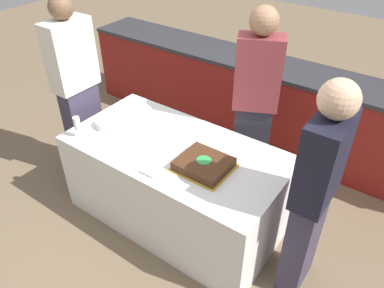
# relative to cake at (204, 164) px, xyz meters

# --- Properties ---
(ground_plane) EXTENTS (14.00, 14.00, 0.00)m
(ground_plane) POSITION_rel_cake_xyz_m (-0.32, 0.08, -0.78)
(ground_plane) COLOR #7A664C
(back_counter) EXTENTS (4.40, 0.58, 0.92)m
(back_counter) POSITION_rel_cake_xyz_m (-0.32, 1.61, -0.32)
(back_counter) COLOR maroon
(back_counter) RESTS_ON ground_plane
(dining_table) EXTENTS (1.76, 0.92, 0.75)m
(dining_table) POSITION_rel_cake_xyz_m (-0.32, 0.08, -0.41)
(dining_table) COLOR white
(dining_table) RESTS_ON ground_plane
(cake) EXTENTS (0.40, 0.36, 0.07)m
(cake) POSITION_rel_cake_xyz_m (0.00, 0.00, 0.00)
(cake) COLOR gold
(cake) RESTS_ON dining_table
(plate_stack) EXTENTS (0.21, 0.21, 0.06)m
(plate_stack) POSITION_rel_cake_xyz_m (-0.97, -0.01, -0.00)
(plate_stack) COLOR white
(plate_stack) RESTS_ON dining_table
(wine_glass) EXTENTS (0.06, 0.06, 0.19)m
(wine_glass) POSITION_rel_cake_xyz_m (-1.04, -0.26, 0.09)
(wine_glass) COLOR white
(wine_glass) RESTS_ON dining_table
(side_plate_near_cake) EXTENTS (0.20, 0.20, 0.00)m
(side_plate_near_cake) POSITION_rel_cake_xyz_m (0.04, 0.32, -0.03)
(side_plate_near_cake) COLOR white
(side_plate_near_cake) RESTS_ON dining_table
(utensil_pile) EXTENTS (0.13, 0.10, 0.02)m
(utensil_pile) POSITION_rel_cake_xyz_m (-0.28, -0.26, -0.02)
(utensil_pile) COLOR white
(utensil_pile) RESTS_ON dining_table
(person_cutting_cake) EXTENTS (0.41, 0.34, 1.74)m
(person_cutting_cake) POSITION_rel_cake_xyz_m (0.00, 0.76, 0.13)
(person_cutting_cake) COLOR #282833
(person_cutting_cake) RESTS_ON ground_plane
(person_seated_left) EXTENTS (0.20, 0.40, 1.74)m
(person_seated_left) POSITION_rel_cake_xyz_m (-1.42, 0.08, 0.12)
(person_seated_left) COLOR #383347
(person_seated_left) RESTS_ON ground_plane
(person_seated_right) EXTENTS (0.23, 0.41, 1.65)m
(person_seated_right) POSITION_rel_cake_xyz_m (0.78, 0.08, 0.08)
(person_seated_right) COLOR #383347
(person_seated_right) RESTS_ON ground_plane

